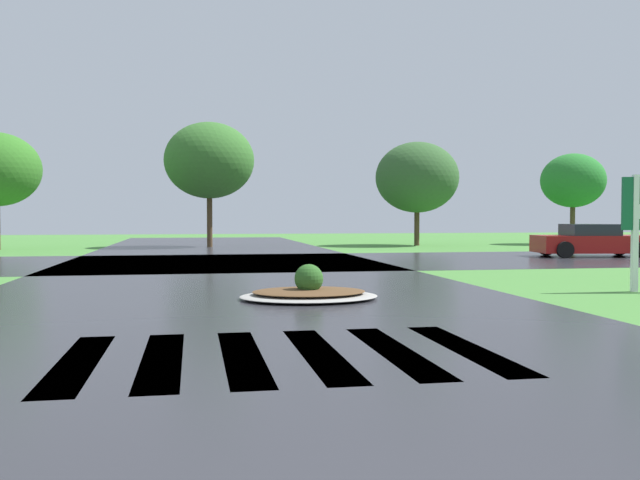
% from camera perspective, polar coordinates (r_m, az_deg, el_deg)
% --- Properties ---
extents(asphalt_roadway, '(10.82, 80.00, 0.01)m').
position_cam_1_polar(asphalt_roadway, '(12.39, -5.60, -5.48)').
color(asphalt_roadway, '#2B2B30').
rests_on(asphalt_roadway, ground).
extents(asphalt_cross_road, '(90.00, 9.73, 0.01)m').
position_cam_1_polar(asphalt_cross_road, '(24.54, -7.95, -1.79)').
color(asphalt_cross_road, '#2B2B30').
rests_on(asphalt_cross_road, ground).
extents(crosswalk_stripes, '(4.95, 3.28, 0.01)m').
position_cam_1_polar(crosswalk_stripes, '(8.23, -3.16, -9.28)').
color(crosswalk_stripes, white).
rests_on(crosswalk_stripes, ground).
extents(median_island, '(2.67, 2.14, 0.68)m').
position_cam_1_polar(median_island, '(13.55, -0.91, -4.26)').
color(median_island, '#9E9B93').
rests_on(median_island, ground).
extents(car_white_sedan, '(4.65, 2.60, 1.28)m').
position_cam_1_polar(car_white_sedan, '(29.53, 21.25, -0.11)').
color(car_white_sedan, maroon).
rests_on(car_white_sedan, ground).
extents(background_treeline, '(43.29, 5.71, 6.40)m').
position_cam_1_polar(background_treeline, '(36.18, -6.46, 5.49)').
color(background_treeline, '#4C3823').
rests_on(background_treeline, ground).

